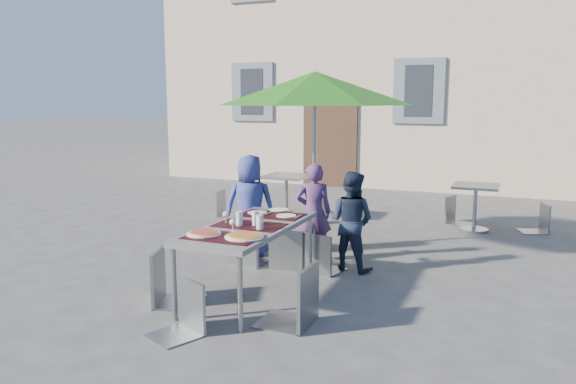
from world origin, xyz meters
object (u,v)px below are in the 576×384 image
at_px(chair_3, 168,244).
at_px(chair_4, 297,258).
at_px(pizza_near_left, 204,233).
at_px(cafe_table_1, 475,200).
at_px(child_2, 351,221).
at_px(chair_0, 247,220).
at_px(chair_2, 321,229).
at_px(patio_umbrella, 315,90).
at_px(cafe_table_0, 286,189).
at_px(bg_chair_r_0, 315,194).
at_px(child_1, 314,212).
at_px(chair_1, 288,224).
at_px(bg_chair_l_0, 225,188).
at_px(bg_chair_l_1, 457,194).
at_px(pizza_near_right, 245,236).
at_px(chair_5, 181,277).
at_px(dining_table, 249,230).
at_px(child_0, 250,206).
at_px(bg_chair_r_1, 540,201).

bearing_deg(chair_3, chair_4, -0.98).
height_order(pizza_near_left, cafe_table_1, pizza_near_left).
distance_m(child_2, chair_0, 1.28).
distance_m(chair_2, patio_umbrella, 1.94).
relative_size(cafe_table_0, bg_chair_r_0, 0.90).
distance_m(child_1, chair_1, 0.48).
height_order(cafe_table_0, bg_chair_l_0, bg_chair_l_0).
distance_m(chair_3, chair_4, 1.39).
relative_size(chair_0, bg_chair_l_0, 1.10).
xyz_separation_m(chair_0, cafe_table_0, (-0.57, 2.62, -0.04)).
bearing_deg(bg_chair_l_1, chair_2, -108.84).
bearing_deg(pizza_near_right, chair_3, -179.13).
distance_m(chair_3, patio_umbrella, 3.01).
distance_m(pizza_near_left, chair_3, 0.47).
xyz_separation_m(chair_5, cafe_table_1, (2.01, 5.05, -0.03)).
bearing_deg(patio_umbrella, chair_4, -73.14).
xyz_separation_m(chair_0, chair_2, (0.98, 0.00, -0.03)).
relative_size(chair_1, patio_umbrella, 0.37).
bearing_deg(pizza_near_left, bg_chair_l_1, 70.14).
bearing_deg(pizza_near_right, dining_table, 111.94).
distance_m(dining_table, cafe_table_0, 3.82).
bearing_deg(pizza_near_left, pizza_near_right, 6.23).
distance_m(pizza_near_left, bg_chair_l_1, 5.26).
distance_m(child_0, cafe_table_0, 2.32).
xyz_separation_m(pizza_near_left, child_1, (0.37, 2.01, -0.15)).
xyz_separation_m(dining_table, chair_3, (-0.65, -0.50, -0.09)).
xyz_separation_m(chair_2, bg_chair_r_0, (-1.01, 2.53, -0.04)).
bearing_deg(chair_3, chair_1, 67.09).
bearing_deg(child_2, chair_0, 22.73).
relative_size(patio_umbrella, cafe_table_0, 3.43).
bearing_deg(bg_chair_r_0, bg_chair_l_1, 21.40).
height_order(child_1, chair_3, child_1).
bearing_deg(chair_3, chair_0, 86.46).
bearing_deg(child_2, chair_5, 82.05).
xyz_separation_m(chair_3, bg_chair_r_0, (0.06, 4.07, -0.12)).
xyz_separation_m(chair_4, bg_chair_l_1, (0.84, 4.94, -0.13)).
relative_size(pizza_near_left, child_2, 0.28).
distance_m(patio_umbrella, cafe_table_0, 2.56).
relative_size(chair_2, chair_5, 1.04).
distance_m(dining_table, bg_chair_l_1, 4.69).
bearing_deg(bg_chair_r_1, child_1, -133.83).
height_order(dining_table, chair_0, chair_0).
bearing_deg(chair_1, bg_chair_r_0, 103.04).
xyz_separation_m(child_2, chair_3, (-1.35, -1.79, 0.01)).
bearing_deg(child_0, child_1, 165.97).
xyz_separation_m(chair_5, bg_chair_r_0, (-0.48, 4.65, -0.02)).
distance_m(child_0, chair_4, 2.37).
bearing_deg(pizza_near_left, chair_2, 67.97).
bearing_deg(bg_chair_l_1, chair_0, -122.19).
xyz_separation_m(child_0, child_2, (1.38, -0.08, -0.07)).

